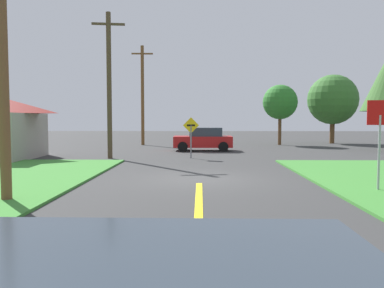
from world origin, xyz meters
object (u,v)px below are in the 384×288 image
utility_pole_far (143,94)px  oak_tree_right (280,102)px  car_approaching_junction (203,139)px  direction_sign (191,133)px  utility_pole_near (2,47)px  pine_tree_center (333,100)px  stop_sign (380,128)px  utility_pole_mid (109,83)px

utility_pole_far → oak_tree_right: (11.75, 0.37, -0.69)m
oak_tree_right → car_approaching_junction: bearing=-135.9°
car_approaching_junction → direction_sign: 5.44m
utility_pole_near → pine_tree_center: 31.02m
car_approaching_junction → pine_tree_center: 15.04m
stop_sign → utility_pole_far: (-10.28, 21.53, 2.41)m
oak_tree_right → utility_pole_mid: bearing=-134.8°
car_approaching_junction → utility_pole_near: bearing=71.7°
utility_pole_near → direction_sign: 12.91m
stop_sign → utility_pole_mid: utility_pole_mid is taller
car_approaching_junction → utility_pole_near: 18.23m
utility_pole_mid → oak_tree_right: (11.88, 11.95, -0.52)m
car_approaching_junction → utility_pole_mid: size_ratio=0.51×
stop_sign → oak_tree_right: bearing=-84.5°
oak_tree_right → pine_tree_center: bearing=23.7°
utility_pole_near → utility_pole_far: size_ratio=0.93×
utility_pole_near → pine_tree_center: size_ratio=1.25×
utility_pole_mid → oak_tree_right: 16.86m
pine_tree_center → car_approaching_junction: bearing=-143.7°
utility_pole_far → utility_pole_near: bearing=-90.5°
stop_sign → utility_pole_near: utility_pole_near is taller
stop_sign → direction_sign: stop_sign is taller
direction_sign → car_approaching_junction: bearing=82.1°
utility_pole_mid → utility_pole_far: size_ratio=0.96×
utility_pole_near → pine_tree_center: utility_pole_near is taller
utility_pole_near → direction_sign: utility_pole_near is taller
stop_sign → car_approaching_junction: 16.37m
utility_pole_mid → utility_pole_far: bearing=89.3°
car_approaching_junction → pine_tree_center: (11.84, 8.70, 3.18)m
stop_sign → oak_tree_right: oak_tree_right is taller
stop_sign → utility_pole_near: size_ratio=0.35×
utility_pole_far → oak_tree_right: bearing=1.8°
utility_pole_far → oak_tree_right: 11.77m
direction_sign → pine_tree_center: bearing=48.1°
utility_pole_near → utility_pole_mid: size_ratio=0.97×
car_approaching_junction → oak_tree_right: (6.60, 6.40, 2.85)m
stop_sign → direction_sign: (-5.88, 10.15, -0.50)m
utility_pole_near → stop_sign: bearing=8.8°
utility_pole_near → oak_tree_right: bearing=63.1°
car_approaching_junction → pine_tree_center: size_ratio=0.65×
utility_pole_far → pine_tree_center: 17.20m
utility_pole_near → oak_tree_right: size_ratio=1.52×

